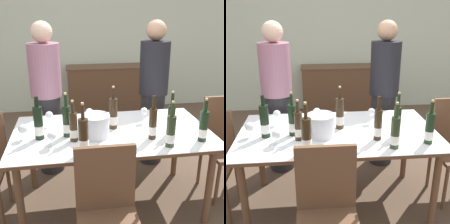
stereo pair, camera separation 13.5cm
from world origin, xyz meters
TOP-DOWN VIEW (x-y plane):
  - ground_plane at (0.00, 0.00)m, footprint 12.00×12.00m
  - back_wall at (0.00, 2.87)m, footprint 8.00×0.10m
  - sideboard_cabinet at (0.30, 2.58)m, footprint 1.37×0.46m
  - dining_table at (0.00, 0.00)m, footprint 1.73×0.97m
  - ice_bucket at (-0.15, -0.09)m, footprint 0.24×0.24m
  - wine_bottle_0 at (-0.39, -0.04)m, footprint 0.07×0.07m
  - wine_bottle_1 at (0.70, -0.30)m, footprint 0.07×0.07m
  - wine_bottle_2 at (0.31, -0.20)m, footprint 0.07×0.07m
  - wine_bottle_3 at (0.48, -0.15)m, footprint 0.06×0.06m
  - wine_bottle_4 at (0.02, 0.07)m, footprint 0.08×0.08m
  - wine_bottle_5 at (-0.27, -0.37)m, footprint 0.08×0.08m
  - wine_bottle_6 at (-0.34, -0.14)m, footprint 0.07×0.07m
  - wine_bottle_7 at (0.41, -0.36)m, footprint 0.07×0.07m
  - wine_bottle_8 at (-0.62, -0.06)m, footprint 0.08×0.08m
  - wine_glass_0 at (-0.18, 0.23)m, footprint 0.07×0.07m
  - wine_glass_1 at (-0.55, 0.20)m, footprint 0.07×0.07m
  - wine_glass_2 at (-0.75, -0.05)m, footprint 0.08×0.08m
  - wine_glass_3 at (-0.51, -0.23)m, footprint 0.07×0.07m
  - wine_glass_4 at (-0.17, 0.10)m, footprint 0.09×0.09m
  - wine_glass_5 at (0.33, 0.16)m, footprint 0.07×0.07m
  - chair_near_front at (-0.14, -0.71)m, footprint 0.42×0.42m
  - person_host at (-0.60, 0.73)m, footprint 0.33×0.33m
  - person_guest_left at (0.60, 0.76)m, footprint 0.33×0.33m

SIDE VIEW (x-z plane):
  - ground_plane at x=0.00m, z-range 0.00..0.00m
  - sideboard_cabinet at x=0.30m, z-range 0.00..0.85m
  - chair_near_front at x=-0.14m, z-range 0.06..1.00m
  - dining_table at x=0.00m, z-range 0.31..1.08m
  - person_host at x=-0.60m, z-range 0.01..1.69m
  - person_guest_left at x=0.60m, z-range 0.01..1.69m
  - wine_glass_2 at x=-0.75m, z-range 0.79..0.93m
  - wine_glass_3 at x=-0.51m, z-range 0.80..0.93m
  - wine_glass_0 at x=-0.18m, z-range 0.80..0.94m
  - wine_glass_1 at x=-0.55m, z-range 0.80..0.94m
  - ice_bucket at x=-0.15m, z-range 0.78..0.97m
  - wine_glass_5 at x=0.33m, z-range 0.80..0.95m
  - wine_glass_4 at x=-0.17m, z-range 0.80..0.96m
  - wine_bottle_6 at x=-0.34m, z-range 0.71..1.06m
  - wine_bottle_1 at x=0.70m, z-range 0.71..1.08m
  - wine_bottle_7 at x=0.41m, z-range 0.71..1.08m
  - wine_bottle_3 at x=0.48m, z-range 0.70..1.09m
  - wine_bottle_0 at x=-0.39m, z-range 0.71..1.09m
  - wine_bottle_2 at x=0.31m, z-range 0.71..1.09m
  - wine_bottle_5 at x=-0.27m, z-range 0.70..1.10m
  - wine_bottle_8 at x=-0.62m, z-range 0.72..1.09m
  - wine_bottle_4 at x=0.02m, z-range 0.71..1.10m
  - back_wall at x=0.00m, z-range 0.00..2.80m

